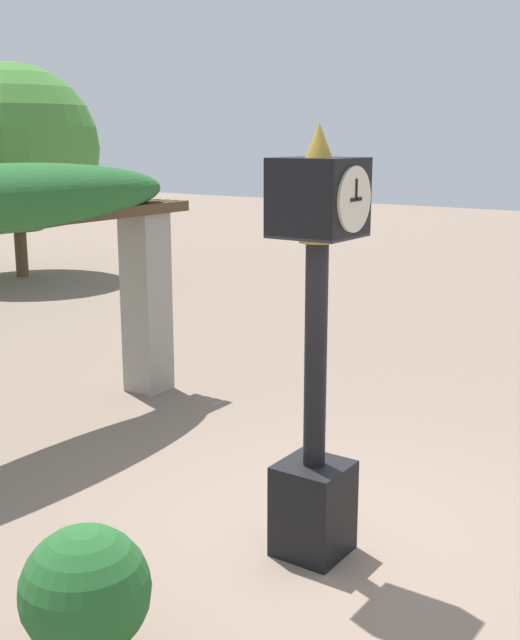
# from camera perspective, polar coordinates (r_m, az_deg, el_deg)

# --- Properties ---
(ground_plane) EXTENTS (60.00, 60.00, 0.00)m
(ground_plane) POSITION_cam_1_polar(r_m,az_deg,el_deg) (6.80, 5.05, -15.01)
(ground_plane) COLOR #7F6B5B
(pedestal_clock) EXTENTS (0.56, 0.61, 3.28)m
(pedestal_clock) POSITION_cam_1_polar(r_m,az_deg,el_deg) (5.96, 3.97, -2.74)
(pedestal_clock) COLOR black
(pedestal_clock) RESTS_ON ground
(pergola) EXTENTS (5.17, 1.06, 2.92)m
(pergola) POSITION_cam_1_polar(r_m,az_deg,el_deg) (8.60, -17.61, 6.17)
(pergola) COLOR gray
(pergola) RESTS_ON ground
(potted_plant_near_right) EXTENTS (0.80, 0.80, 0.91)m
(potted_plant_near_right) POSITION_cam_1_polar(r_m,az_deg,el_deg) (5.21, -12.30, -18.51)
(potted_plant_near_right) COLOR gray
(potted_plant_near_right) RESTS_ON ground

